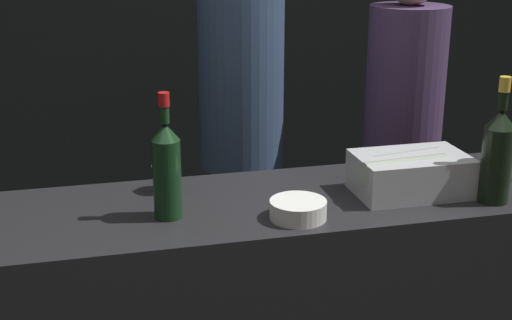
# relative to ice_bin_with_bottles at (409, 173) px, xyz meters

# --- Properties ---
(ice_bin_with_bottles) EXTENTS (0.34, 0.22, 0.13)m
(ice_bin_with_bottles) POSITION_rel_ice_bin_with_bottles_xyz_m (0.00, 0.00, 0.00)
(ice_bin_with_bottles) COLOR #B7BABF
(ice_bin_with_bottles) RESTS_ON bar_counter
(bowl_white) EXTENTS (0.16, 0.16, 0.05)m
(bowl_white) POSITION_rel_ice_bin_with_bottles_xyz_m (-0.39, -0.11, -0.04)
(bowl_white) COLOR white
(bowl_white) RESTS_ON bar_counter
(wine_glass) EXTENTS (0.09, 0.09, 0.16)m
(wine_glass) POSITION_rel_ice_bin_with_bottles_xyz_m (-0.71, 0.20, 0.05)
(wine_glass) COLOR silver
(wine_glass) RESTS_ON bar_counter
(red_wine_bottle_burgundy) EXTENTS (0.08, 0.08, 0.36)m
(red_wine_bottle_burgundy) POSITION_rel_ice_bin_with_bottles_xyz_m (-0.74, -0.01, 0.08)
(red_wine_bottle_burgundy) COLOR #143319
(red_wine_bottle_burgundy) RESTS_ON bar_counter
(champagne_bottle) EXTENTS (0.09, 0.09, 0.38)m
(champagne_bottle) POSITION_rel_ice_bin_with_bottles_xyz_m (0.21, -0.12, 0.08)
(champagne_bottle) COLOR black
(champagne_bottle) RESTS_ON bar_counter
(person_in_hoodie) EXTENTS (0.36, 0.36, 1.71)m
(person_in_hoodie) POSITION_rel_ice_bin_with_bottles_xyz_m (-0.30, 0.98, -0.10)
(person_in_hoodie) COLOR black
(person_in_hoodie) RESTS_ON ground_plane
(person_blond_tee) EXTENTS (0.33, 0.33, 1.67)m
(person_blond_tee) POSITION_rel_ice_bin_with_bottles_xyz_m (0.37, 0.84, -0.12)
(person_blond_tee) COLOR black
(person_blond_tee) RESTS_ON ground_plane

